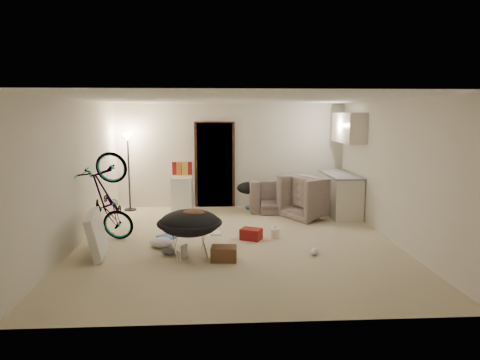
{
  "coord_description": "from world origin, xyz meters",
  "views": [
    {
      "loc": [
        -0.36,
        -7.34,
        2.25
      ],
      "look_at": [
        0.08,
        0.6,
        1.02
      ],
      "focal_mm": 32.0,
      "sensor_mm": 36.0,
      "label": 1
    }
  ],
  "objects": [
    {
      "name": "shoe_4",
      "position": [
        1.2,
        -0.77,
        0.05
      ],
      "size": [
        0.22,
        0.32,
        0.11
      ],
      "primitive_type": "ellipsoid",
      "rotation": [
        0.0,
        0.0,
        1.19
      ],
      "color": "white",
      "rests_on": "floor"
    },
    {
      "name": "book_asset",
      "position": [
        -0.92,
        -0.9,
        0.01
      ],
      "size": [
        0.27,
        0.25,
        0.02
      ],
      "primitive_type": "imported",
      "rotation": [
        0.0,
        0.0,
        0.96
      ],
      "color": "maroon",
      "rests_on": "floor"
    },
    {
      "name": "drink_case_a",
      "position": [
        -0.26,
        -0.99,
        0.11
      ],
      "size": [
        0.41,
        0.31,
        0.22
      ],
      "primitive_type": "cube",
      "rotation": [
        0.0,
        0.0,
        -0.07
      ],
      "color": "brown",
      "rests_on": "floor"
    },
    {
      "name": "wall_right",
      "position": [
        2.76,
        0.0,
        1.25
      ],
      "size": [
        0.02,
        6.0,
        2.5
      ],
      "primitive_type": "cube",
      "color": "silver",
      "rests_on": "floor"
    },
    {
      "name": "snack_box_0",
      "position": [
        -1.34,
        2.55,
        1.0
      ],
      "size": [
        0.11,
        0.09,
        0.3
      ],
      "primitive_type": "cube",
      "rotation": [
        0.0,
        0.0,
        0.2
      ],
      "color": "maroon",
      "rests_on": "mini_fridge"
    },
    {
      "name": "hoodie",
      "position": [
        -0.74,
        -0.73,
        0.65
      ],
      "size": [
        0.56,
        0.49,
        0.22
      ],
      "primitive_type": "ellipsoid",
      "rotation": [
        0.0,
        0.0,
        0.22
      ],
      "color": "#542E1D",
      "rests_on": "saucer_chair"
    },
    {
      "name": "saucer_chair",
      "position": [
        -0.79,
        -0.7,
        0.44
      ],
      "size": [
        1.04,
        1.04,
        0.74
      ],
      "color": "silver",
      "rests_on": "floor"
    },
    {
      "name": "snack_box_3",
      "position": [
        -0.98,
        2.55,
        1.0
      ],
      "size": [
        0.1,
        0.07,
        0.3
      ],
      "primitive_type": "cube",
      "rotation": [
        0.0,
        0.0,
        0.02
      ],
      "color": "maroon",
      "rests_on": "mini_fridge"
    },
    {
      "name": "clothes_lump_b",
      "position": [
        -0.64,
        1.14,
        0.07
      ],
      "size": [
        0.63,
        0.62,
        0.15
      ],
      "primitive_type": "ellipsoid",
      "rotation": [
        0.0,
        0.0,
        0.62
      ],
      "color": "black",
      "rests_on": "floor"
    },
    {
      "name": "ceiling",
      "position": [
        0.0,
        0.0,
        2.51
      ],
      "size": [
        5.5,
        6.0,
        0.02
      ],
      "primitive_type": "cube",
      "color": "white",
      "rests_on": "wall_back"
    },
    {
      "name": "snack_box_2",
      "position": [
        -1.1,
        2.55,
        1.0
      ],
      "size": [
        0.11,
        0.09,
        0.3
      ],
      "primitive_type": "cube",
      "rotation": [
        0.0,
        0.0,
        0.19
      ],
      "color": "gold",
      "rests_on": "mini_fridge"
    },
    {
      "name": "clothes_lump_c",
      "position": [
        -1.32,
        -0.2,
        0.07
      ],
      "size": [
        0.58,
        0.59,
        0.14
      ],
      "primitive_type": "ellipsoid",
      "rotation": [
        0.0,
        0.0,
        -0.91
      ],
      "color": "silver",
      "rests_on": "floor"
    },
    {
      "name": "sofa",
      "position": [
        1.34,
        2.45,
        0.28
      ],
      "size": [
        1.91,
        0.78,
        0.55
      ],
      "primitive_type": "imported",
      "rotation": [
        0.0,
        0.0,
        3.16
      ],
      "color": "#353B34",
      "rests_on": "floor"
    },
    {
      "name": "wall_front",
      "position": [
        0.0,
        -3.01,
        1.25
      ],
      "size": [
        5.5,
        0.02,
        2.5
      ],
      "primitive_type": "cube",
      "color": "silver",
      "rests_on": "floor"
    },
    {
      "name": "shoe_3",
      "position": [
        -1.13,
        -0.66,
        0.05
      ],
      "size": [
        0.32,
        0.18,
        0.11
      ],
      "primitive_type": "ellipsoid",
      "rotation": [
        0.0,
        0.0,
        -0.21
      ],
      "color": "slate",
      "rests_on": "floor"
    },
    {
      "name": "book_blue",
      "position": [
        -1.28,
        0.3,
        0.02
      ],
      "size": [
        0.39,
        0.4,
        0.03
      ],
      "primitive_type": "cube",
      "rotation": [
        0.0,
        0.0,
        0.76
      ],
      "color": "#3258B5",
      "rests_on": "floor"
    },
    {
      "name": "wall_back",
      "position": [
        0.0,
        3.01,
        1.25
      ],
      "size": [
        5.5,
        0.02,
        2.5
      ],
      "primitive_type": "cube",
      "color": "silver",
      "rests_on": "floor"
    },
    {
      "name": "kitchen_counter",
      "position": [
        2.43,
        2.0,
        0.44
      ],
      "size": [
        0.6,
        1.5,
        0.88
      ],
      "primitive_type": "cube",
      "color": "beige",
      "rests_on": "floor"
    },
    {
      "name": "book_white",
      "position": [
        -0.38,
        0.53,
        0.01
      ],
      "size": [
        0.22,
        0.28,
        0.03
      ],
      "primitive_type": "cube",
      "rotation": [
        0.0,
        0.0,
        -0.06
      ],
      "color": "silver",
      "rests_on": "floor"
    },
    {
      "name": "shoe_0",
      "position": [
        0.45,
        2.55,
        0.05
      ],
      "size": [
        0.28,
        0.12,
        0.1
      ],
      "primitive_type": "ellipsoid",
      "rotation": [
        0.0,
        0.0,
        -0.04
      ],
      "color": "#3258B5",
      "rests_on": "floor"
    },
    {
      "name": "doorway",
      "position": [
        -0.4,
        2.97,
        1.02
      ],
      "size": [
        0.85,
        0.1,
        2.04
      ],
      "primitive_type": "cube",
      "color": "black",
      "rests_on": "floor"
    },
    {
      "name": "floor",
      "position": [
        0.0,
        0.0,
        -0.01
      ],
      "size": [
        5.5,
        6.0,
        0.02
      ],
      "primitive_type": "cube",
      "color": "beige",
      "rests_on": "ground"
    },
    {
      "name": "snack_box_1",
      "position": [
        -1.22,
        2.55,
        1.0
      ],
      "size": [
        0.11,
        0.09,
        0.3
      ],
      "primitive_type": "cube",
      "rotation": [
        0.0,
        0.0,
        -0.23
      ],
      "color": "#CA6019",
      "rests_on": "mini_fridge"
    },
    {
      "name": "tv_box",
      "position": [
        -2.3,
        -0.56,
        0.34
      ],
      "size": [
        0.41,
        1.06,
        0.69
      ],
      "primitive_type": "cube",
      "rotation": [
        0.0,
        -0.21,
        0.15
      ],
      "color": "silver",
      "rests_on": "floor"
    },
    {
      "name": "drink_case_b",
      "position": [
        0.26,
        0.1,
        0.1
      ],
      "size": [
        0.43,
        0.39,
        0.21
      ],
      "primitive_type": "cube",
      "rotation": [
        0.0,
        0.0,
        -0.46
      ],
      "color": "maroon",
      "rests_on": "floor"
    },
    {
      "name": "floor_lamp",
      "position": [
        -2.4,
        2.65,
        1.31
      ],
      "size": [
        0.28,
        0.28,
        1.81
      ],
      "color": "black",
      "rests_on": "floor"
    },
    {
      "name": "juicer",
      "position": [
        0.7,
        0.2,
        0.1
      ],
      "size": [
        0.18,
        0.18,
        0.25
      ],
      "color": "white",
      "rests_on": "floor"
    },
    {
      "name": "newspaper",
      "position": [
        0.18,
        0.08,
        0.0
      ],
      "size": [
        0.58,
        0.61,
        0.01
      ],
      "primitive_type": "cube",
      "rotation": [
        0.0,
        0.0,
        0.56
      ],
      "color": "beige",
      "rests_on": "floor"
    },
    {
      "name": "armchair",
      "position": [
        1.81,
        1.83,
        0.34
      ],
      "size": [
        1.3,
        1.34,
        0.67
      ],
      "primitive_type": "imported",
      "rotation": [
        0.0,
        0.0,
        2.09
      ],
      "color": "#353B34",
      "rests_on": "floor"
    },
    {
      "name": "counter_top",
      "position": [
        2.43,
        2.0,
        0.9
      ],
      "size": [
        0.64,
        1.54,
        0.04
      ],
      "primitive_type": "cube",
      "color": "gray",
      "rests_on": "kitchen_counter"
    },
    {
      "name": "door_trim",
      "position": [
        -0.4,
        2.94,
        1.02
      ],
      "size": [
        0.97,
        0.04,
        2.1
      ],
      "primitive_type": "cube",
      "color": "#341F12",
      "rests_on": "floor"
    },
    {
      "name": "clothes_lump_a",
      "position": [
        -1.07,
        0.64,
        0.09
      ],
      "size": [
        0.67,
        0.62,
        0.18
      ],
      "primitive_type": "ellipsoid",
      "rotation": [
        0.0,
        0.0,
        0.31
      ],
      "color": "black",
      "rests_on": "floor"
    },
    {
      "name": "sofa_drape",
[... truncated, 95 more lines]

